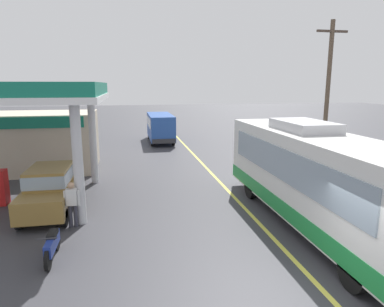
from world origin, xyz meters
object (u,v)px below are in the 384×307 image
object	(u,v)px
motorcycle_parked_forecourt	(52,245)
pedestrian_near_pump	(72,202)
coach_bus_main	(315,179)
minibus_opposing_lane	(160,125)
pedestrian_by_shop	(38,187)
car_at_pump	(50,187)

from	to	relation	value
motorcycle_parked_forecourt	pedestrian_near_pump	bearing A→B (deg)	84.11
coach_bus_main	minibus_opposing_lane	bearing A→B (deg)	100.72
motorcycle_parked_forecourt	pedestrian_by_shop	bearing A→B (deg)	107.67
minibus_opposing_lane	pedestrian_by_shop	world-z (taller)	minibus_opposing_lane
car_at_pump	motorcycle_parked_forecourt	size ratio (longest dim) A/B	2.33
coach_bus_main	pedestrian_near_pump	world-z (taller)	coach_bus_main
pedestrian_near_pump	minibus_opposing_lane	bearing A→B (deg)	74.96
coach_bus_main	car_at_pump	size ratio (longest dim) A/B	2.63
minibus_opposing_lane	motorcycle_parked_forecourt	distance (m)	20.90
pedestrian_near_pump	car_at_pump	bearing A→B (deg)	122.38
minibus_opposing_lane	pedestrian_near_pump	size ratio (longest dim) A/B	3.69
minibus_opposing_lane	motorcycle_parked_forecourt	bearing A→B (deg)	-104.03
pedestrian_near_pump	pedestrian_by_shop	xyz separation A→B (m)	(-1.67, 2.18, 0.00)
car_at_pump	pedestrian_near_pump	distance (m)	2.02
motorcycle_parked_forecourt	pedestrian_near_pump	xyz separation A→B (m)	(0.24, 2.30, 0.49)
coach_bus_main	motorcycle_parked_forecourt	world-z (taller)	coach_bus_main
coach_bus_main	pedestrian_by_shop	size ratio (longest dim) A/B	6.65
coach_bus_main	pedestrian_by_shop	bearing A→B (deg)	160.49
motorcycle_parked_forecourt	pedestrian_by_shop	size ratio (longest dim) A/B	1.08
car_at_pump	pedestrian_near_pump	bearing A→B (deg)	-57.62
coach_bus_main	minibus_opposing_lane	size ratio (longest dim) A/B	1.80
minibus_opposing_lane	pedestrian_by_shop	bearing A→B (deg)	-112.37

